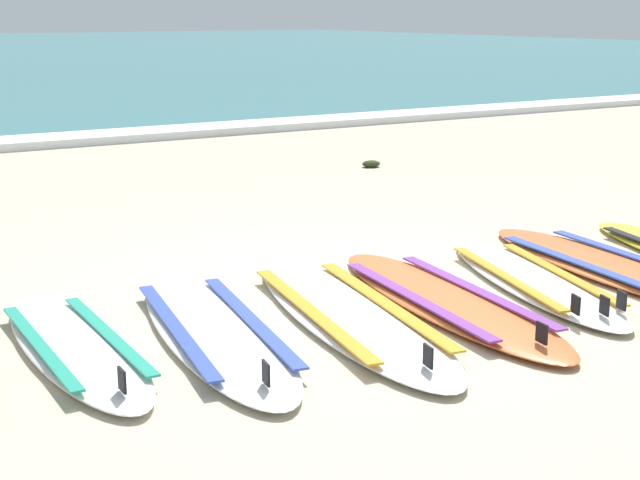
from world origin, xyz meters
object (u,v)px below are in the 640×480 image
surfboard_5 (533,280)px  surfboard_1 (75,346)px  surfboard_4 (446,300)px  surfboard_2 (214,330)px  surfboard_3 (348,313)px  surfboard_6 (614,268)px

surfboard_5 → surfboard_1: bearing=173.7°
surfboard_4 → surfboard_2: bearing=171.0°
surfboard_3 → surfboard_5: size_ratio=1.18×
surfboard_4 → surfboard_6: bearing=-0.8°
surfboard_2 → surfboard_5: (2.21, -0.19, 0.00)m
surfboard_5 → surfboard_6: (0.69, -0.06, -0.00)m
surfboard_4 → surfboard_6: size_ratio=0.93×
surfboard_5 → surfboard_4: bearing=-176.7°
surfboard_1 → surfboard_4: 2.22m
surfboard_2 → surfboard_5: same height
surfboard_2 → surfboard_6: size_ratio=0.93×
surfboard_1 → surfboard_4: size_ratio=0.82×
surfboard_1 → surfboard_2: 0.75m
surfboard_6 → surfboard_3: bearing=176.9°
surfboard_1 → surfboard_3: same height
surfboard_1 → surfboard_4: same height
surfboard_4 → surfboard_5: (0.76, 0.04, 0.00)m
surfboard_2 → surfboard_3: size_ratio=0.92×
surfboard_2 → surfboard_6: same height
surfboard_2 → surfboard_4: size_ratio=0.99×
surfboard_5 → surfboard_2: bearing=175.2°
surfboard_3 → surfboard_6: (2.11, -0.12, 0.00)m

